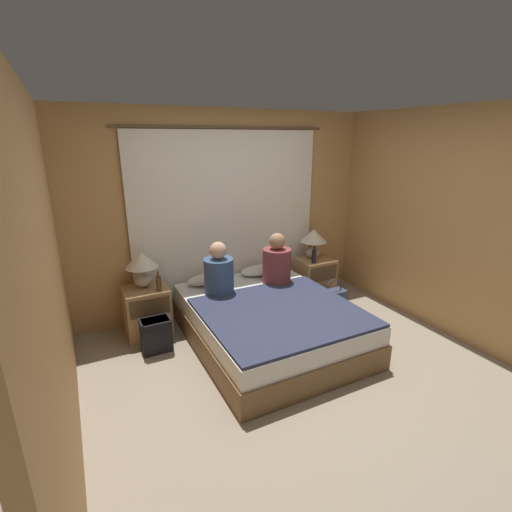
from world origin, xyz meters
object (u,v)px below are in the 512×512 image
person_right_in_bed (277,263)px  beer_bottle_on_left_stand (159,283)px  pillow_right (262,270)px  bed (268,323)px  lamp_right (313,239)px  pillow_left (211,279)px  nightstand_right (314,278)px  person_left_in_bed (219,273)px  handbag_on_floor (333,299)px  backpack_on_floor (156,333)px  beer_bottle_on_right_stand (314,256)px  lamp_left (142,264)px  nightstand_left (147,311)px

person_right_in_bed → beer_bottle_on_left_stand: bearing=173.4°
pillow_right → bed: bearing=-113.1°
person_right_in_bed → lamp_right: bearing=24.0°
bed → pillow_left: pillow_left is taller
nightstand_right → person_left_in_bed: size_ratio=0.92×
person_right_in_bed → handbag_on_floor: person_right_in_bed is taller
bed → handbag_on_floor: 1.22m
pillow_left → person_left_in_bed: person_left_in_bed is taller
bed → backpack_on_floor: bed is taller
handbag_on_floor → bed: bearing=-163.2°
person_right_in_bed → backpack_on_floor: person_right_in_bed is taller
pillow_right → handbag_on_floor: bearing=-30.1°
nightstand_right → beer_bottle_on_right_stand: (-0.11, -0.12, 0.38)m
bed → beer_bottle_on_right_stand: beer_bottle_on_right_stand is taller
bed → lamp_left: lamp_left is taller
bed → person_right_in_bed: 0.78m
bed → person_left_in_bed: person_left_in_bed is taller
lamp_right → beer_bottle_on_left_stand: lamp_right is taller
nightstand_left → beer_bottle_on_right_stand: (2.19, -0.12, 0.38)m
person_right_in_bed → pillow_right: bearing=93.7°
nightstand_left → person_right_in_bed: size_ratio=0.90×
nightstand_right → beer_bottle_on_left_stand: (-2.17, -0.12, 0.37)m
pillow_left → nightstand_left: bearing=-175.9°
lamp_left → beer_bottle_on_right_stand: lamp_left is taller
pillow_left → person_left_in_bed: 0.39m
nightstand_left → lamp_left: bearing=90.0°
lamp_left → person_right_in_bed: (1.52, -0.35, -0.12)m
lamp_left → handbag_on_floor: 2.47m
beer_bottle_on_left_stand → backpack_on_floor: 0.54m
bed → person_right_in_bed: person_right_in_bed is taller
nightstand_right → pillow_left: bearing=177.8°
beer_bottle_on_right_stand → backpack_on_floor: beer_bottle_on_right_stand is taller
person_right_in_bed → beer_bottle_on_left_stand: (-1.39, 0.16, -0.06)m
beer_bottle_on_left_stand → person_left_in_bed: bearing=-14.1°
nightstand_right → pillow_left: (-1.50, 0.06, 0.24)m
beer_bottle_on_right_stand → backpack_on_floor: bearing=-172.7°
lamp_left → lamp_right: bearing=0.0°
bed → nightstand_left: bearing=146.3°
beer_bottle_on_left_stand → bed: bearing=-32.3°
nightstand_left → pillow_right: (1.50, 0.06, 0.24)m
person_left_in_bed → lamp_left: bearing=155.9°
bed → nightstand_right: 1.38m
nightstand_left → lamp_right: (2.30, 0.06, 0.55)m
nightstand_left → pillow_left: size_ratio=0.95×
lamp_right → pillow_right: lamp_right is taller
nightstand_right → lamp_right: 0.56m
person_left_in_bed → beer_bottle_on_right_stand: 1.43m
person_left_in_bed → person_right_in_bed: person_right_in_bed is taller
pillow_left → person_right_in_bed: person_right_in_bed is taller
nightstand_left → backpack_on_floor: nightstand_left is taller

